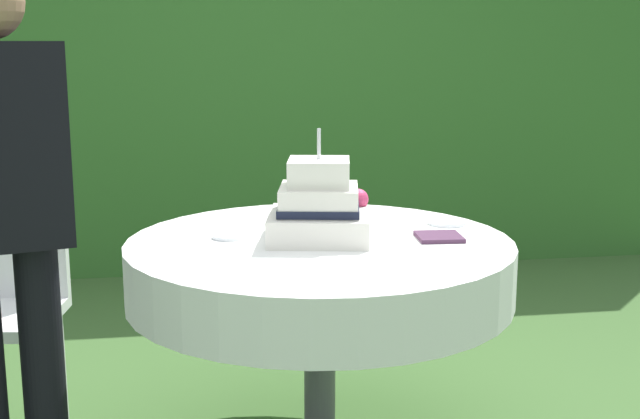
{
  "coord_description": "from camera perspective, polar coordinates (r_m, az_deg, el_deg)",
  "views": [
    {
      "loc": [
        -0.41,
        -2.6,
        1.4
      ],
      "look_at": [
        0.0,
        0.01,
        0.86
      ],
      "focal_mm": 46.65,
      "sensor_mm": 36.0,
      "label": 1
    }
  ],
  "objects": [
    {
      "name": "wedding_cake",
      "position": [
        2.7,
        0.07,
        0.13
      ],
      "size": [
        0.38,
        0.38,
        0.36
      ],
      "color": "white",
      "rests_on": "cake_table"
    },
    {
      "name": "serving_plate_near",
      "position": [
        2.74,
        -6.3,
        -1.85
      ],
      "size": [
        0.1,
        0.1,
        0.01
      ],
      "primitive_type": "cylinder",
      "color": "white",
      "rests_on": "cake_table"
    },
    {
      "name": "napkin_stack",
      "position": [
        2.75,
        8.17,
        -1.87
      ],
      "size": [
        0.15,
        0.15,
        0.01
      ],
      "primitive_type": "cube",
      "rotation": [
        0.0,
        0.0,
        -0.07
      ],
      "color": "#4C2D47",
      "rests_on": "cake_table"
    },
    {
      "name": "garden_chair",
      "position": [
        3.13,
        -20.88,
        -5.26
      ],
      "size": [
        0.45,
        0.45,
        0.89
      ],
      "color": "white",
      "rests_on": "ground_plane"
    },
    {
      "name": "serving_plate_far",
      "position": [
        2.97,
        8.71,
        -0.89
      ],
      "size": [
        0.13,
        0.13,
        0.01
      ],
      "primitive_type": "cylinder",
      "color": "white",
      "rests_on": "cake_table"
    },
    {
      "name": "cake_table",
      "position": [
        2.73,
        -0.02,
        -4.19
      ],
      "size": [
        1.26,
        1.26,
        0.76
      ],
      "color": "#4C4C51",
      "rests_on": "ground_plane"
    },
    {
      "name": "foliage_hedge",
      "position": [
        5.3,
        -4.61,
        8.21
      ],
      "size": [
        5.73,
        0.6,
        2.2
      ],
      "primitive_type": "cube",
      "color": "#336628",
      "rests_on": "ground_plane"
    },
    {
      "name": "standing_person",
      "position": [
        2.41,
        -21.01,
        -0.55
      ],
      "size": [
        0.4,
        0.29,
        1.6
      ],
      "color": "black",
      "rests_on": "ground_plane"
    }
  ]
}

